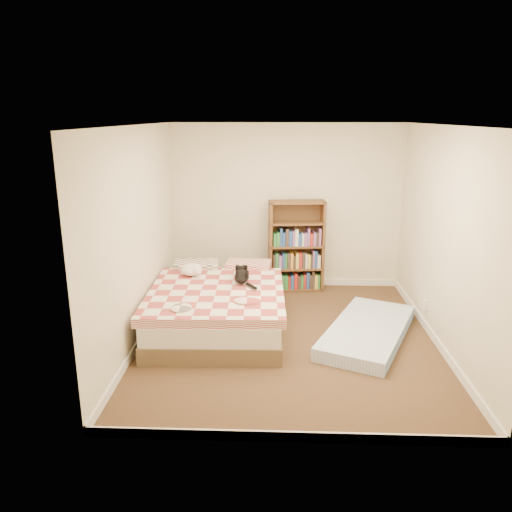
{
  "coord_description": "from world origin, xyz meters",
  "views": [
    {
      "loc": [
        -0.16,
        -5.55,
        2.61
      ],
      "look_at": [
        -0.4,
        0.3,
        0.95
      ],
      "focal_mm": 35.0,
      "sensor_mm": 36.0,
      "label": 1
    }
  ],
  "objects_px": {
    "bookshelf": "(296,256)",
    "white_dog": "(192,270)",
    "bed": "(218,304)",
    "black_cat": "(242,275)",
    "floor_mattress": "(368,331)"
  },
  "relations": [
    {
      "from": "bookshelf",
      "to": "floor_mattress",
      "type": "distance_m",
      "value": 1.97
    },
    {
      "from": "floor_mattress",
      "to": "black_cat",
      "type": "xyz_separation_m",
      "value": [
        -1.55,
        0.51,
        0.53
      ]
    },
    {
      "from": "bed",
      "to": "bookshelf",
      "type": "bearing_deg",
      "value": 51.73
    },
    {
      "from": "black_cat",
      "to": "white_dog",
      "type": "height_order",
      "value": "black_cat"
    },
    {
      "from": "floor_mattress",
      "to": "bed",
      "type": "bearing_deg",
      "value": -166.33
    },
    {
      "from": "bed",
      "to": "black_cat",
      "type": "distance_m",
      "value": 0.48
    },
    {
      "from": "bookshelf",
      "to": "white_dog",
      "type": "height_order",
      "value": "bookshelf"
    },
    {
      "from": "bookshelf",
      "to": "white_dog",
      "type": "bearing_deg",
      "value": -150.05
    },
    {
      "from": "floor_mattress",
      "to": "white_dog",
      "type": "bearing_deg",
      "value": -173.55
    },
    {
      "from": "bed",
      "to": "white_dog",
      "type": "height_order",
      "value": "white_dog"
    },
    {
      "from": "bed",
      "to": "bookshelf",
      "type": "height_order",
      "value": "bookshelf"
    },
    {
      "from": "bookshelf",
      "to": "black_cat",
      "type": "bearing_deg",
      "value": -127.01
    },
    {
      "from": "floor_mattress",
      "to": "black_cat",
      "type": "bearing_deg",
      "value": -174.14
    },
    {
      "from": "bed",
      "to": "black_cat",
      "type": "xyz_separation_m",
      "value": [
        0.3,
        0.17,
        0.34
      ]
    },
    {
      "from": "white_dog",
      "to": "bed",
      "type": "bearing_deg",
      "value": -40.32
    }
  ]
}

